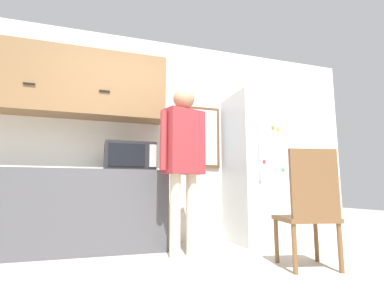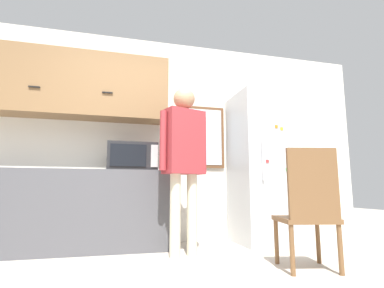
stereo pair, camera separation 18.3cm
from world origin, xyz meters
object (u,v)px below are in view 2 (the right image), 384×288
Objects in this scene: person at (184,150)px; chair at (309,206)px; microwave at (132,157)px; refrigerator at (263,167)px.

person is 1.34m from chair.
microwave is at bearing -29.97° from chair.
microwave reaches higher than chair.
chair is at bearing -62.14° from person.
refrigerator is (1.17, 0.45, -0.13)m from person.
refrigerator is (1.68, 0.01, -0.08)m from microwave.
chair is (-0.28, -1.29, -0.42)m from refrigerator.
microwave is 0.32× the size of person.
person is (0.52, -0.45, 0.04)m from microwave.
chair is (1.40, -1.28, -0.51)m from microwave.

